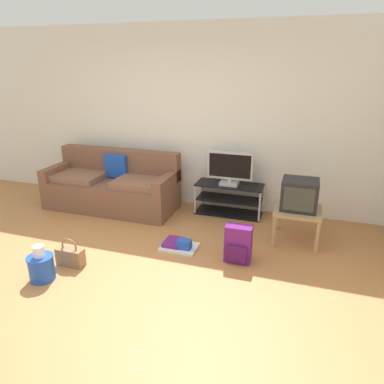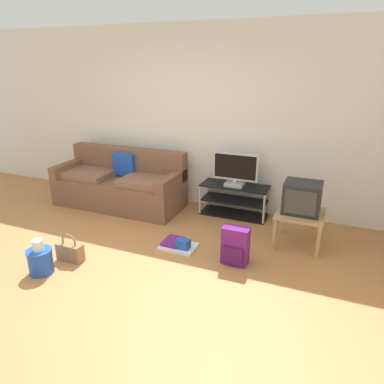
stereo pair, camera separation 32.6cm
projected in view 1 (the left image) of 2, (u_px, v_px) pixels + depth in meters
name	position (u px, v px, depth m)	size (l,w,h in m)	color
ground_plane	(106.00, 282.00, 3.71)	(9.00, 9.80, 0.02)	#B27542
wall_back	(183.00, 118.00, 5.44)	(9.00, 0.10, 2.70)	silver
couch	(113.00, 187.00, 5.54)	(2.00, 0.82, 0.87)	brown
tv_stand	(229.00, 199.00, 5.31)	(0.99, 0.40, 0.46)	black
flat_tv	(230.00, 169.00, 5.13)	(0.66, 0.22, 0.49)	#B2B2B7
side_table	(297.00, 214.00, 4.46)	(0.56, 0.56, 0.43)	tan
crt_tv	(299.00, 194.00, 4.39)	(0.43, 0.38, 0.38)	#232326
backpack	(238.00, 244.00, 4.02)	(0.30, 0.23, 0.44)	#661E70
handbag	(70.00, 256.00, 3.97)	(0.31, 0.13, 0.33)	olive
cleaning_bucket	(41.00, 266.00, 3.69)	(0.27, 0.27, 0.39)	blue
floor_tray	(179.00, 245.00, 4.37)	(0.44, 0.33, 0.14)	silver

